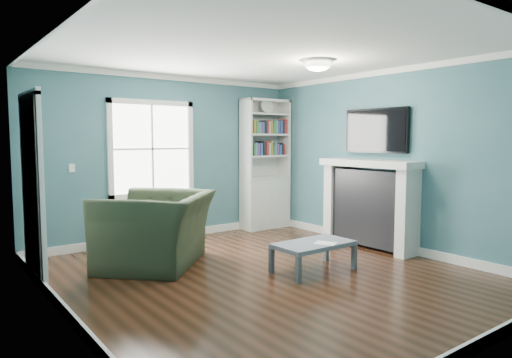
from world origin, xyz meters
TOP-DOWN VIEW (x-y plane):
  - floor at (0.00, 0.00)m, footprint 5.00×5.00m
  - room_walls at (0.00, 0.00)m, footprint 5.00×5.00m
  - trim at (0.00, 0.00)m, footprint 4.50×5.00m
  - window at (-0.30, 2.49)m, footprint 1.40×0.06m
  - bookshelf at (1.77, 2.30)m, footprint 0.90×0.35m
  - fireplace at (2.08, 0.20)m, footprint 0.44×1.58m
  - tv at (2.20, 0.20)m, footprint 0.06×1.10m
  - door at (-2.22, 1.40)m, footprint 0.12×0.98m
  - ceiling_fixture at (0.90, 0.10)m, footprint 0.38×0.38m
  - light_switch at (-1.50, 2.48)m, footprint 0.08×0.01m
  - recliner at (-0.83, 1.21)m, footprint 1.64×1.65m
  - coffee_table at (0.57, -0.20)m, footprint 0.98×0.53m
  - paper_sheet at (0.64, -0.32)m, footprint 0.29×0.31m

SIDE VIEW (x-z plane):
  - floor at x=0.00m, z-range 0.00..0.00m
  - coffee_table at x=0.57m, z-range 0.13..0.49m
  - paper_sheet at x=0.64m, z-range 0.36..0.36m
  - recliner at x=-0.83m, z-range 0.00..1.23m
  - fireplace at x=2.08m, z-range -0.01..1.29m
  - bookshelf at x=1.77m, z-range -0.23..2.08m
  - door at x=-2.22m, z-range -0.01..2.16m
  - light_switch at x=-1.50m, z-range 1.14..1.26m
  - trim at x=0.00m, z-range -0.06..2.54m
  - window at x=-0.30m, z-range 0.70..2.20m
  - room_walls at x=0.00m, z-range -0.92..4.08m
  - tv at x=2.20m, z-range 1.40..2.05m
  - ceiling_fixture at x=0.90m, z-range 2.47..2.63m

